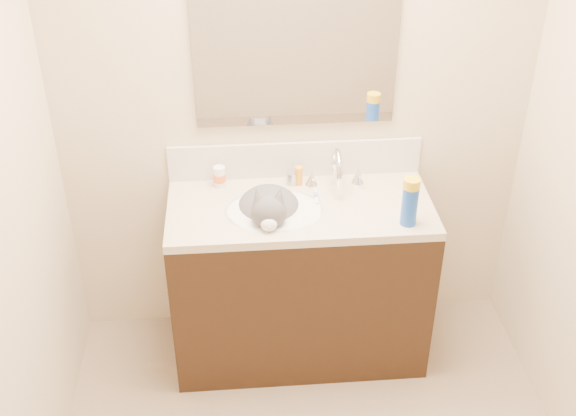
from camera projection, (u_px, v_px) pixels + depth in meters
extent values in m
cube|color=beige|center=(295.00, 100.00, 3.27)|extent=(2.20, 0.04, 2.50)
cube|color=black|center=(299.00, 283.00, 3.50)|extent=(1.20, 0.55, 0.82)
cube|color=beige|center=(300.00, 209.00, 3.26)|extent=(1.20, 0.55, 0.04)
ellipsoid|color=white|center=(274.00, 223.00, 3.26)|extent=(0.45, 0.36, 0.14)
cylinder|color=silver|center=(335.00, 173.00, 3.39)|extent=(0.04, 0.04, 0.11)
torus|color=silver|center=(337.00, 169.00, 3.31)|extent=(0.03, 0.20, 0.20)
cylinder|color=silver|center=(339.00, 184.00, 3.25)|extent=(0.03, 0.03, 0.06)
cone|color=silver|center=(311.00, 179.00, 3.39)|extent=(0.06, 0.06, 0.06)
cone|color=silver|center=(358.00, 177.00, 3.41)|extent=(0.06, 0.06, 0.06)
ellipsoid|color=#4A474A|center=(269.00, 212.00, 3.29)|extent=(0.31, 0.35, 0.22)
ellipsoid|color=#4A474A|center=(269.00, 212.00, 3.11)|extent=(0.16, 0.15, 0.15)
ellipsoid|color=#4A474A|center=(269.00, 211.00, 3.18)|extent=(0.12, 0.12, 0.14)
cone|color=#4A474A|center=(258.00, 196.00, 3.08)|extent=(0.08, 0.08, 0.09)
cone|color=#4A474A|center=(279.00, 196.00, 3.08)|extent=(0.07, 0.08, 0.09)
ellipsoid|color=white|center=(269.00, 225.00, 3.06)|extent=(0.07, 0.06, 0.06)
ellipsoid|color=white|center=(269.00, 225.00, 3.19)|extent=(0.11, 0.08, 0.13)
sphere|color=#D79C8B|center=(269.00, 228.00, 3.04)|extent=(0.02, 0.02, 0.02)
cylinder|color=#4A474A|center=(299.00, 225.00, 3.32)|extent=(0.09, 0.23, 0.04)
cube|color=silver|center=(295.00, 160.00, 3.43)|extent=(1.20, 0.02, 0.18)
cube|color=white|center=(296.00, 40.00, 3.11)|extent=(0.90, 0.02, 0.80)
cylinder|color=white|center=(219.00, 176.00, 3.37)|extent=(0.05, 0.05, 0.10)
cylinder|color=orange|center=(220.00, 177.00, 3.38)|extent=(0.06, 0.06, 0.04)
cylinder|color=#B7B7BC|center=(292.00, 178.00, 3.39)|extent=(0.07, 0.07, 0.06)
cylinder|color=orange|center=(299.00, 176.00, 3.38)|extent=(0.05, 0.05, 0.09)
cube|color=white|center=(316.00, 196.00, 3.31)|extent=(0.02, 0.13, 0.01)
cube|color=#6A88E2|center=(316.00, 195.00, 3.31)|extent=(0.02, 0.03, 0.02)
cylinder|color=blue|center=(409.00, 205.00, 3.08)|extent=(0.08, 0.08, 0.19)
cylinder|color=yellow|center=(412.00, 183.00, 3.02)|extent=(0.08, 0.08, 0.04)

